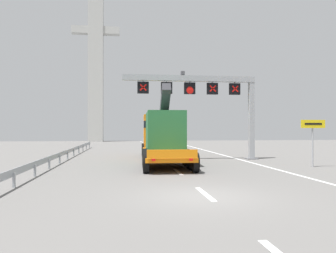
{
  "coord_description": "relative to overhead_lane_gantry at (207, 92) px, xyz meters",
  "views": [
    {
      "loc": [
        -2.66,
        -11.5,
        2.39
      ],
      "look_at": [
        0.4,
        12.34,
        2.58
      ],
      "focal_mm": 35.46,
      "sensor_mm": 36.0,
      "label": 1
    }
  ],
  "objects": [
    {
      "name": "heavy_haul_truck_orange",
      "position": [
        -3.57,
        -0.07,
        -3.29
      ],
      "size": [
        3.49,
        14.14,
        5.3
      ],
      "color": "orange",
      "rests_on": "ground"
    },
    {
      "name": "exit_sign_yellow",
      "position": [
        5.39,
        -5.83,
        -3.02
      ],
      "size": [
        1.6,
        0.15,
        2.97
      ],
      "color": "#9EA0A5",
      "rests_on": "ground"
    },
    {
      "name": "edge_line_right",
      "position": [
        2.56,
        -1.82,
        -5.27
      ],
      "size": [
        0.2,
        63.0,
        0.01
      ],
      "primitive_type": "cube",
      "color": "silver",
      "rests_on": "ground"
    },
    {
      "name": "ground",
      "position": [
        -3.64,
        -13.82,
        -5.28
      ],
      "size": [
        112.0,
        112.0,
        0.0
      ],
      "primitive_type": "plane",
      "color": "slate"
    },
    {
      "name": "lane_markings",
      "position": [
        -3.4,
        9.05,
        -5.27
      ],
      "size": [
        0.2,
        60.35,
        0.01
      ],
      "color": "silver",
      "rests_on": "ground"
    },
    {
      "name": "guardrail_left",
      "position": [
        -10.87,
        1.49,
        -4.72
      ],
      "size": [
        0.13,
        34.63,
        0.76
      ],
      "color": "#999EA3",
      "rests_on": "ground"
    },
    {
      "name": "overhead_lane_gantry",
      "position": [
        0.0,
        0.0,
        0.0
      ],
      "size": [
        10.65,
        0.9,
        6.87
      ],
      "color": "#9EA0A5",
      "rests_on": "ground"
    },
    {
      "name": "bridge_pylon_distant",
      "position": [
        -11.97,
        39.32,
        12.27
      ],
      "size": [
        9.0,
        2.0,
        34.32
      ],
      "color": "#B7B7B2",
      "rests_on": "ground"
    }
  ]
}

